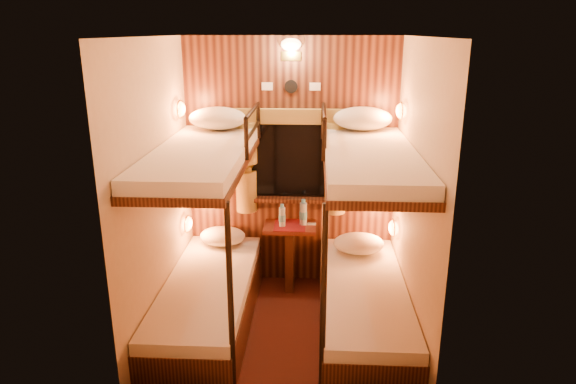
# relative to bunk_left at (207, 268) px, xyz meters

# --- Properties ---
(floor) EXTENTS (2.10, 2.10, 0.00)m
(floor) POSITION_rel_bunk_left_xyz_m (0.65, -0.07, -0.56)
(floor) COLOR #34170E
(floor) RESTS_ON ground
(ceiling) EXTENTS (2.10, 2.10, 0.00)m
(ceiling) POSITION_rel_bunk_left_xyz_m (0.65, -0.07, 1.84)
(ceiling) COLOR silver
(ceiling) RESTS_ON wall_back
(wall_back) EXTENTS (2.40, 0.00, 2.40)m
(wall_back) POSITION_rel_bunk_left_xyz_m (0.65, 0.98, 0.64)
(wall_back) COLOR #C6B293
(wall_back) RESTS_ON floor
(wall_front) EXTENTS (2.40, 0.00, 2.40)m
(wall_front) POSITION_rel_bunk_left_xyz_m (0.65, -1.12, 0.64)
(wall_front) COLOR #C6B293
(wall_front) RESTS_ON floor
(wall_left) EXTENTS (0.00, 2.40, 2.40)m
(wall_left) POSITION_rel_bunk_left_xyz_m (-0.35, -0.07, 0.64)
(wall_left) COLOR #C6B293
(wall_left) RESTS_ON floor
(wall_right) EXTENTS (0.00, 2.40, 2.40)m
(wall_right) POSITION_rel_bunk_left_xyz_m (1.65, -0.07, 0.64)
(wall_right) COLOR #C6B293
(wall_right) RESTS_ON floor
(back_panel) EXTENTS (2.00, 0.03, 2.40)m
(back_panel) POSITION_rel_bunk_left_xyz_m (0.65, 0.97, 0.64)
(back_panel) COLOR black
(back_panel) RESTS_ON floor
(bunk_left) EXTENTS (0.72, 1.90, 1.82)m
(bunk_left) POSITION_rel_bunk_left_xyz_m (0.00, 0.00, 0.00)
(bunk_left) COLOR black
(bunk_left) RESTS_ON floor
(bunk_right) EXTENTS (0.72, 1.90, 1.82)m
(bunk_right) POSITION_rel_bunk_left_xyz_m (1.30, 0.00, 0.00)
(bunk_right) COLOR black
(bunk_right) RESTS_ON floor
(window) EXTENTS (1.00, 0.12, 0.79)m
(window) POSITION_rel_bunk_left_xyz_m (0.65, 0.94, 0.62)
(window) COLOR black
(window) RESTS_ON back_panel
(curtains) EXTENTS (1.10, 0.22, 1.00)m
(curtains) POSITION_rel_bunk_left_xyz_m (0.65, 0.90, 0.71)
(curtains) COLOR olive
(curtains) RESTS_ON back_panel
(back_fixtures) EXTENTS (0.54, 0.09, 0.48)m
(back_fixtures) POSITION_rel_bunk_left_xyz_m (0.65, 0.93, 1.69)
(back_fixtures) COLOR black
(back_fixtures) RESTS_ON back_panel
(reading_lamps) EXTENTS (2.00, 0.20, 1.25)m
(reading_lamps) POSITION_rel_bunk_left_xyz_m (0.65, 0.63, 0.68)
(reading_lamps) COLOR orange
(reading_lamps) RESTS_ON wall_left
(table) EXTENTS (0.50, 0.34, 0.66)m
(table) POSITION_rel_bunk_left_xyz_m (0.65, 0.78, -0.14)
(table) COLOR #5B1914
(table) RESTS_ON floor
(bottle_left) EXTENTS (0.06, 0.06, 0.22)m
(bottle_left) POSITION_rel_bunk_left_xyz_m (0.57, 0.75, 0.19)
(bottle_left) COLOR #99BFE5
(bottle_left) RESTS_ON table
(bottle_right) EXTENTS (0.07, 0.07, 0.26)m
(bottle_right) POSITION_rel_bunk_left_xyz_m (0.77, 0.80, 0.20)
(bottle_right) COLOR #99BFE5
(bottle_right) RESTS_ON table
(sachet_a) EXTENTS (0.09, 0.07, 0.01)m
(sachet_a) POSITION_rel_bunk_left_xyz_m (0.86, 0.82, 0.09)
(sachet_a) COLOR silver
(sachet_a) RESTS_ON table
(sachet_b) EXTENTS (0.08, 0.06, 0.01)m
(sachet_b) POSITION_rel_bunk_left_xyz_m (0.85, 0.82, 0.09)
(sachet_b) COLOR silver
(sachet_b) RESTS_ON table
(pillow_lower_left) EXTENTS (0.44, 0.32, 0.17)m
(pillow_lower_left) POSITION_rel_bunk_left_xyz_m (-0.00, 0.73, -0.02)
(pillow_lower_left) COLOR silver
(pillow_lower_left) RESTS_ON bunk_left
(pillow_lower_right) EXTENTS (0.47, 0.34, 0.18)m
(pillow_lower_right) POSITION_rel_bunk_left_xyz_m (1.30, 0.61, -0.01)
(pillow_lower_right) COLOR silver
(pillow_lower_right) RESTS_ON bunk_right
(pillow_upper_left) EXTENTS (0.52, 0.37, 0.20)m
(pillow_upper_left) POSITION_rel_bunk_left_xyz_m (-0.00, 0.72, 1.13)
(pillow_upper_left) COLOR silver
(pillow_upper_left) RESTS_ON bunk_left
(pillow_upper_right) EXTENTS (0.53, 0.38, 0.21)m
(pillow_upper_right) POSITION_rel_bunk_left_xyz_m (1.30, 0.77, 1.13)
(pillow_upper_right) COLOR silver
(pillow_upper_right) RESTS_ON bunk_right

